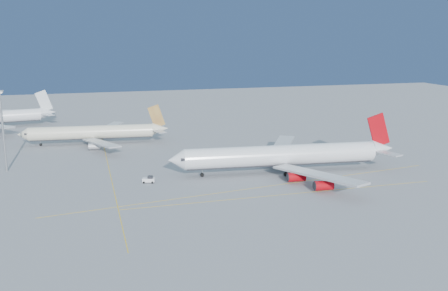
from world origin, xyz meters
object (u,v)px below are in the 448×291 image
at_px(airliner_virgin, 286,155).
at_px(pushback_tug, 149,180).
at_px(light_mast, 2,124).
at_px(airliner_etihad, 95,132).

distance_m(airliner_virgin, pushback_tug, 43.17).
height_order(airliner_virgin, pushback_tug, airliner_virgin).
relative_size(pushback_tug, light_mast, 0.15).
relative_size(airliner_virgin, light_mast, 2.86).
bearing_deg(airliner_virgin, airliner_etihad, 138.39).
distance_m(pushback_tug, light_mast, 50.61).
bearing_deg(light_mast, airliner_etihad, 50.37).
bearing_deg(airliner_etihad, light_mast, -124.01).
bearing_deg(airliner_virgin, pushback_tug, -175.65).
xyz_separation_m(airliner_virgin, airliner_etihad, (-56.24, 59.71, -0.83)).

